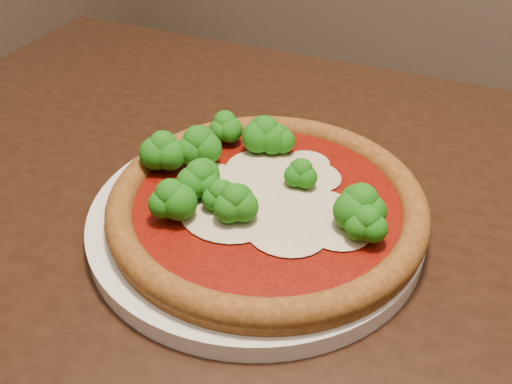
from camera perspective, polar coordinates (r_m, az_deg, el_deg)
The scene contains 3 objects.
dining_table at distance 0.57m, azimuth 5.14°, elevation -14.70°, with size 1.23×0.98×0.75m.
plate at distance 0.53m, azimuth -0.00°, elevation -2.66°, with size 0.31×0.31×0.02m, color silver.
pizza at distance 0.52m, azimuth 0.61°, elevation -0.41°, with size 0.29×0.29×0.06m.
Camera 1 is at (0.00, -0.17, 1.10)m, focal length 40.00 mm.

